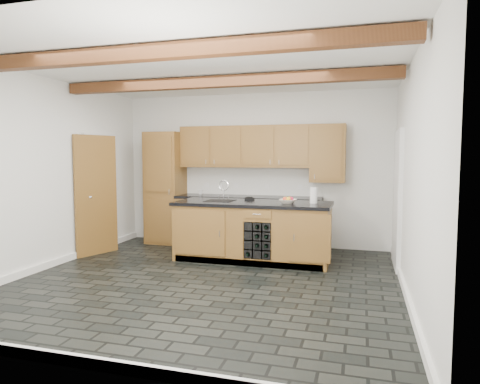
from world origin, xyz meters
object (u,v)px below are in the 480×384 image
(island, at_px, (253,231))
(fruit_bowl, at_px, (288,201))
(kitchen_scale, at_px, (249,198))
(paper_towel, at_px, (314,195))

(island, height_order, fruit_bowl, fruit_bowl)
(kitchen_scale, bearing_deg, fruit_bowl, -45.28)
(island, distance_m, fruit_bowl, 0.75)
(island, height_order, kitchen_scale, kitchen_scale)
(island, bearing_deg, fruit_bowl, -5.95)
(island, xyz_separation_m, fruit_bowl, (0.56, -0.06, 0.50))
(paper_towel, bearing_deg, fruit_bowl, -162.66)
(fruit_bowl, distance_m, paper_towel, 0.40)
(island, xyz_separation_m, kitchen_scale, (-0.14, 0.29, 0.49))
(kitchen_scale, bearing_deg, paper_towel, -30.98)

